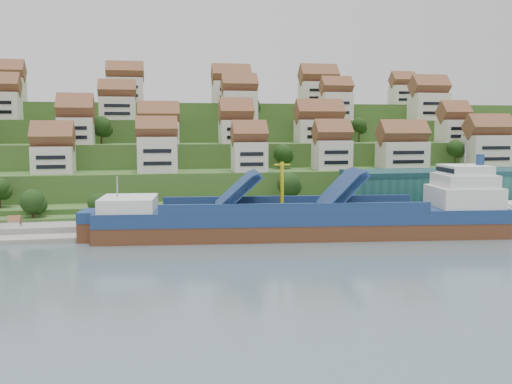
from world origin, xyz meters
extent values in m
plane|color=slate|center=(0.00, 0.00, 0.00)|extent=(300.00, 300.00, 0.00)
cube|color=gray|center=(20.00, 15.00, 1.10)|extent=(180.00, 14.00, 2.20)
cube|color=#2D4C1E|center=(0.00, 86.00, 2.00)|extent=(260.00, 128.00, 4.00)
cube|color=#2D4C1E|center=(0.00, 91.00, 5.50)|extent=(260.00, 118.00, 11.00)
cube|color=#2D4C1E|center=(0.00, 99.00, 9.00)|extent=(260.00, 102.00, 18.00)
cube|color=#2D4C1E|center=(0.00, 107.00, 12.50)|extent=(260.00, 86.00, 25.00)
cube|color=#2D4C1E|center=(0.00, 116.00, 15.50)|extent=(260.00, 68.00, 31.00)
cube|color=beige|center=(-50.08, 40.06, 14.47)|extent=(10.12, 8.57, 6.94)
cube|color=beige|center=(-23.74, 37.38, 15.68)|extent=(10.23, 7.03, 9.35)
cube|color=beige|center=(0.56, 36.11, 14.94)|extent=(8.85, 7.62, 7.88)
cube|color=beige|center=(24.32, 38.00, 15.09)|extent=(9.71, 7.73, 8.17)
cube|color=beige|center=(46.13, 39.70, 14.83)|extent=(13.36, 8.26, 7.65)
cube|color=beige|center=(73.81, 40.30, 15.71)|extent=(13.01, 8.31, 9.42)
cube|color=beige|center=(-45.68, 53.12, 21.72)|extent=(9.53, 8.98, 7.44)
cube|color=beige|center=(-22.82, 54.37, 21.14)|extent=(11.32, 7.90, 6.29)
cube|color=beige|center=(-0.50, 52.29, 21.43)|extent=(9.37, 8.56, 6.85)
cube|color=beige|center=(26.00, 55.81, 21.52)|extent=(14.04, 8.36, 7.04)
cube|color=beige|center=(69.86, 53.46, 21.55)|extent=(8.75, 8.04, 7.11)
cube|color=beige|center=(-68.76, 68.93, 29.04)|extent=(10.66, 7.86, 8.07)
cube|color=beige|center=(-35.03, 70.74, 28.55)|extent=(11.01, 7.30, 7.09)
cube|color=beige|center=(3.49, 70.47, 29.63)|extent=(10.94, 7.79, 9.26)
cube|color=beige|center=(36.13, 69.86, 29.62)|extent=(9.92, 7.14, 9.24)
cube|color=beige|center=(69.76, 70.01, 29.65)|extent=(12.11, 8.47, 9.31)
cube|color=beige|center=(-71.44, 87.43, 34.90)|extent=(11.85, 8.03, 7.79)
cube|color=beige|center=(-33.08, 87.73, 35.21)|extent=(12.05, 7.51, 8.42)
cube|color=beige|center=(3.38, 87.61, 34.87)|extent=(13.02, 8.15, 7.73)
cube|color=beige|center=(35.79, 88.94, 35.03)|extent=(13.21, 8.73, 8.06)
cube|color=beige|center=(70.01, 91.50, 34.75)|extent=(8.96, 7.05, 7.51)
ellipsoid|color=#1D3B13|center=(8.96, 26.11, 8.42)|extent=(6.04, 6.04, 6.04)
ellipsoid|color=#1D3B13|center=(64.78, 43.11, 16.56)|extent=(5.09, 5.09, 5.09)
ellipsoid|color=#1D3B13|center=(11.69, 43.66, 15.37)|extent=(5.44, 5.44, 5.44)
ellipsoid|color=#1D3B13|center=(40.64, 59.83, 23.53)|extent=(4.79, 4.79, 4.79)
ellipsoid|color=#1D3B13|center=(-51.29, 59.38, 21.77)|extent=(5.14, 5.14, 5.14)
ellipsoid|color=#1D3B13|center=(-39.30, 57.97, 23.12)|extent=(5.88, 5.88, 5.88)
ellipsoid|color=#1D3B13|center=(7.24, 73.21, 30.41)|extent=(6.84, 6.84, 6.84)
ellipsoid|color=#1D3B13|center=(35.13, 75.94, 30.20)|extent=(5.08, 5.08, 5.08)
ellipsoid|color=#1D3B13|center=(41.17, 73.97, 29.26)|extent=(4.58, 4.58, 4.58)
ellipsoid|color=#1D3B13|center=(-51.67, 19.00, 6.38)|extent=(5.45, 5.45, 5.45)
ellipsoid|color=#1D3B13|center=(-37.57, 19.00, 5.59)|extent=(4.69, 4.69, 4.69)
cube|color=#215C55|center=(52.00, 17.00, 7.20)|extent=(60.00, 15.00, 10.00)
cylinder|color=gray|center=(18.00, 10.00, 6.20)|extent=(0.16, 0.16, 8.00)
cube|color=maroon|center=(18.60, 10.00, 9.80)|extent=(1.20, 0.05, 0.80)
cube|color=white|center=(-54.00, 11.50, 2.10)|extent=(2.40, 2.20, 2.20)
cube|color=#5A301B|center=(5.33, -0.25, 1.00)|extent=(85.58, 22.11, 5.43)
cube|color=navy|center=(5.33, -0.25, 4.67)|extent=(85.59, 22.24, 2.82)
cube|color=silver|center=(-30.28, 3.63, 7.38)|extent=(12.13, 13.48, 2.82)
cube|color=#262628|center=(3.18, -0.01, 6.08)|extent=(55.15, 16.88, 0.33)
cube|color=navy|center=(-8.69, 1.28, 9.77)|extent=(9.38, 12.79, 7.50)
cube|color=navy|center=(12.89, -1.07, 9.77)|extent=(8.97, 12.75, 7.93)
cylinder|color=gold|center=(1.02, 0.22, 10.85)|extent=(0.84, 0.84, 9.77)
cube|color=silver|center=(39.87, -4.01, 8.14)|extent=(14.29, 13.71, 4.34)
cube|color=silver|center=(39.87, -4.01, 11.61)|extent=(11.99, 12.18, 2.71)
cube|color=silver|center=(39.87, -4.01, 13.89)|extent=(9.69, 10.65, 1.95)
cylinder|color=navy|center=(43.10, -4.36, 15.96)|extent=(1.91, 1.91, 2.39)
camera|label=1|loc=(-26.43, -114.06, 23.00)|focal=40.00mm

